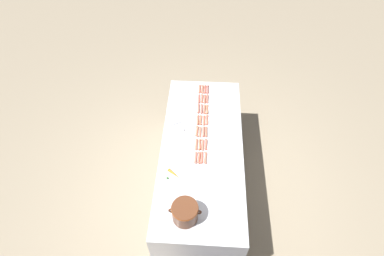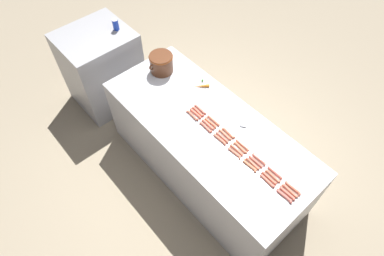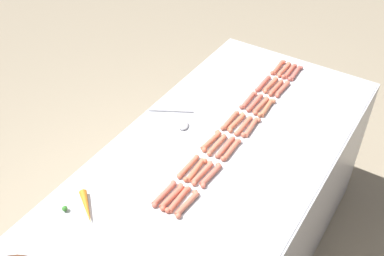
{
  "view_description": "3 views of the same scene",
  "coord_description": "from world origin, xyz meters",
  "px_view_note": "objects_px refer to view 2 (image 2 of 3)",
  "views": [
    {
      "loc": [
        -0.01,
        2.07,
        3.59
      ],
      "look_at": [
        0.12,
        -0.21,
        0.92
      ],
      "focal_mm": 28.3,
      "sensor_mm": 36.0,
      "label": 1
    },
    {
      "loc": [
        -1.32,
        -1.27,
        3.24
      ],
      "look_at": [
        -0.14,
        0.06,
        0.86
      ],
      "focal_mm": 29.97,
      "sensor_mm": 36.0,
      "label": 2
    },
    {
      "loc": [
        -0.7,
        1.15,
        2.26
      ],
      "look_at": [
        0.14,
        -0.17,
        0.94
      ],
      "focal_mm": 42.78,
      "sensor_mm": 36.0,
      "label": 3
    }
  ],
  "objects_px": {
    "hot_dog_6": "(192,115)",
    "hot_dog_8": "(269,178)",
    "hot_dog_2": "(250,166)",
    "hot_dog_10": "(237,150)",
    "hot_dog_13": "(196,113)",
    "back_cabinet": "(102,69)",
    "hot_dog_9": "(253,164)",
    "hot_dog_26": "(214,121)",
    "serving_spoon": "(248,124)",
    "hot_dog_20": "(198,112)",
    "hot_dog_21": "(293,188)",
    "hot_dog_18": "(225,135)",
    "bean_pot": "(161,62)",
    "hot_dog_3": "(235,153)",
    "hot_dog_0": "(284,196)",
    "hot_dog_15": "(273,176)",
    "hot_dog_24": "(242,145)",
    "hot_dog_25": "(228,133)",
    "soda_can": "(116,25)",
    "hot_dog_12": "(208,124)",
    "hot_dog_5": "(206,127)",
    "hot_dog_16": "(256,161)",
    "hot_dog_19": "(211,123)",
    "hot_dog_17": "(240,148)",
    "hot_dog_11": "(222,137)",
    "hot_dog_7": "(287,193)",
    "hot_dog_4": "(220,139)",
    "hot_dog_27": "(200,109)",
    "carrot": "(201,86)",
    "hot_dog_1": "(267,181)",
    "hot_dog_23": "(259,159)"
  },
  "relations": [
    {
      "from": "hot_dog_6",
      "to": "hot_dog_8",
      "type": "distance_m",
      "value": 0.92
    },
    {
      "from": "hot_dog_2",
      "to": "hot_dog_8",
      "type": "bearing_deg",
      "value": -79.61
    },
    {
      "from": "hot_dog_10",
      "to": "hot_dog_13",
      "type": "distance_m",
      "value": 0.55
    },
    {
      "from": "back_cabinet",
      "to": "hot_dog_9",
      "type": "height_order",
      "value": "back_cabinet"
    },
    {
      "from": "hot_dog_26",
      "to": "serving_spoon",
      "type": "distance_m",
      "value": 0.32
    },
    {
      "from": "hot_dog_20",
      "to": "hot_dog_21",
      "type": "height_order",
      "value": "same"
    },
    {
      "from": "hot_dog_18",
      "to": "bean_pot",
      "type": "height_order",
      "value": "bean_pot"
    },
    {
      "from": "hot_dog_3",
      "to": "serving_spoon",
      "type": "bearing_deg",
      "value": 22.93
    },
    {
      "from": "hot_dog_6",
      "to": "hot_dog_8",
      "type": "bearing_deg",
      "value": -87.74
    },
    {
      "from": "hot_dog_0",
      "to": "hot_dog_15",
      "type": "relative_size",
      "value": 1.0
    },
    {
      "from": "back_cabinet",
      "to": "hot_dog_24",
      "type": "height_order",
      "value": "back_cabinet"
    },
    {
      "from": "hot_dog_25",
      "to": "soda_can",
      "type": "relative_size",
      "value": 1.28
    },
    {
      "from": "hot_dog_12",
      "to": "hot_dog_25",
      "type": "height_order",
      "value": "same"
    },
    {
      "from": "back_cabinet",
      "to": "hot_dog_5",
      "type": "bearing_deg",
      "value": -85.05
    },
    {
      "from": "hot_dog_16",
      "to": "hot_dog_18",
      "type": "height_order",
      "value": "same"
    },
    {
      "from": "hot_dog_18",
      "to": "hot_dog_19",
      "type": "relative_size",
      "value": 1.0
    },
    {
      "from": "hot_dog_6",
      "to": "bean_pot",
      "type": "distance_m",
      "value": 0.72
    },
    {
      "from": "back_cabinet",
      "to": "hot_dog_17",
      "type": "distance_m",
      "value": 2.11
    },
    {
      "from": "hot_dog_11",
      "to": "hot_dog_24",
      "type": "relative_size",
      "value": 1.0
    },
    {
      "from": "hot_dog_7",
      "to": "hot_dog_16",
      "type": "bearing_deg",
      "value": 84.86
    },
    {
      "from": "hot_dog_4",
      "to": "hot_dog_12",
      "type": "relative_size",
      "value": 1.0
    },
    {
      "from": "back_cabinet",
      "to": "hot_dog_27",
      "type": "distance_m",
      "value": 1.57
    },
    {
      "from": "hot_dog_20",
      "to": "carrot",
      "type": "height_order",
      "value": "carrot"
    },
    {
      "from": "hot_dog_3",
      "to": "soda_can",
      "type": "distance_m",
      "value": 1.99
    },
    {
      "from": "hot_dog_0",
      "to": "hot_dog_4",
      "type": "height_order",
      "value": "same"
    },
    {
      "from": "hot_dog_9",
      "to": "hot_dog_25",
      "type": "xyz_separation_m",
      "value": [
        0.08,
        0.36,
        0.0
      ]
    },
    {
      "from": "hot_dog_1",
      "to": "hot_dog_16",
      "type": "bearing_deg",
      "value": 69.96
    },
    {
      "from": "hot_dog_8",
      "to": "bean_pot",
      "type": "bearing_deg",
      "value": 85.11
    },
    {
      "from": "back_cabinet",
      "to": "bean_pot",
      "type": "height_order",
      "value": "bean_pot"
    },
    {
      "from": "hot_dog_23",
      "to": "hot_dog_26",
      "type": "bearing_deg",
      "value": 90.1
    },
    {
      "from": "hot_dog_27",
      "to": "carrot",
      "type": "distance_m",
      "value": 0.31
    },
    {
      "from": "back_cabinet",
      "to": "hot_dog_2",
      "type": "xyz_separation_m",
      "value": [
        0.15,
        -2.25,
        0.36
      ]
    },
    {
      "from": "hot_dog_21",
      "to": "hot_dog_23",
      "type": "relative_size",
      "value": 1.0
    },
    {
      "from": "hot_dog_8",
      "to": "hot_dog_21",
      "type": "distance_m",
      "value": 0.2
    },
    {
      "from": "hot_dog_1",
      "to": "hot_dog_21",
      "type": "height_order",
      "value": "same"
    },
    {
      "from": "hot_dog_12",
      "to": "carrot",
      "type": "xyz_separation_m",
      "value": [
        0.29,
        0.41,
        0.0
      ]
    },
    {
      "from": "hot_dog_19",
      "to": "serving_spoon",
      "type": "xyz_separation_m",
      "value": [
        0.25,
        -0.25,
        -0.0
      ]
    },
    {
      "from": "hot_dog_0",
      "to": "hot_dog_11",
      "type": "height_order",
      "value": "same"
    },
    {
      "from": "hot_dog_19",
      "to": "hot_dog_20",
      "type": "relative_size",
      "value": 1.0
    },
    {
      "from": "hot_dog_16",
      "to": "hot_dog_23",
      "type": "distance_m",
      "value": 0.04
    },
    {
      "from": "hot_dog_0",
      "to": "hot_dog_26",
      "type": "relative_size",
      "value": 1.0
    },
    {
      "from": "hot_dog_0",
      "to": "hot_dog_26",
      "type": "xyz_separation_m",
      "value": [
        0.1,
        0.93,
        0.0
      ]
    },
    {
      "from": "hot_dog_10",
      "to": "hot_dog_27",
      "type": "distance_m",
      "value": 0.56
    },
    {
      "from": "hot_dog_20",
      "to": "hot_dog_24",
      "type": "distance_m",
      "value": 0.55
    },
    {
      "from": "hot_dog_16",
      "to": "serving_spoon",
      "type": "relative_size",
      "value": 0.63
    },
    {
      "from": "hot_dog_7",
      "to": "hot_dog_1",
      "type": "bearing_deg",
      "value": 101.25
    },
    {
      "from": "hot_dog_23",
      "to": "hot_dog_21",
      "type": "bearing_deg",
      "value": -90.0
    },
    {
      "from": "hot_dog_3",
      "to": "hot_dog_15",
      "type": "bearing_deg",
      "value": -78.78
    },
    {
      "from": "back_cabinet",
      "to": "hot_dog_19",
      "type": "relative_size",
      "value": 6.27
    },
    {
      "from": "hot_dog_24",
      "to": "hot_dog_5",
      "type": "bearing_deg",
      "value": 106.68
    }
  ]
}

